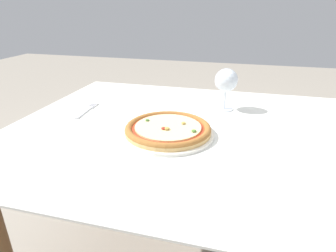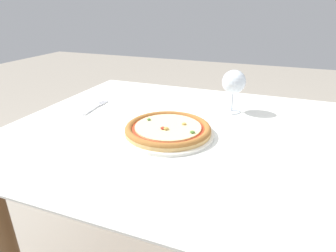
{
  "view_description": "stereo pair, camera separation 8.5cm",
  "coord_description": "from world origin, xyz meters",
  "px_view_note": "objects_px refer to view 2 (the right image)",
  "views": [
    {
      "loc": [
        0.08,
        -0.84,
        1.1
      ],
      "look_at": [
        -0.13,
        -0.06,
        0.75
      ],
      "focal_mm": 30.0,
      "sensor_mm": 36.0,
      "label": 1
    },
    {
      "loc": [
        0.16,
        -0.82,
        1.1
      ],
      "look_at": [
        -0.13,
        -0.06,
        0.75
      ],
      "focal_mm": 30.0,
      "sensor_mm": 36.0,
      "label": 2
    }
  ],
  "objects_px": {
    "dining_table": "(210,155)",
    "wine_glass_far_left": "(234,83)",
    "pizza_plate": "(168,130)",
    "fork": "(96,107)"
  },
  "relations": [
    {
      "from": "dining_table",
      "to": "fork",
      "type": "distance_m",
      "value": 0.5
    },
    {
      "from": "fork",
      "to": "dining_table",
      "type": "bearing_deg",
      "value": -8.06
    },
    {
      "from": "dining_table",
      "to": "wine_glass_far_left",
      "type": "relative_size",
      "value": 8.36
    },
    {
      "from": "dining_table",
      "to": "pizza_plate",
      "type": "distance_m",
      "value": 0.17
    },
    {
      "from": "dining_table",
      "to": "wine_glass_far_left",
      "type": "xyz_separation_m",
      "value": [
        0.03,
        0.22,
        0.2
      ]
    },
    {
      "from": "pizza_plate",
      "to": "fork",
      "type": "xyz_separation_m",
      "value": [
        -0.36,
        0.13,
        -0.01
      ]
    },
    {
      "from": "fork",
      "to": "wine_glass_far_left",
      "type": "relative_size",
      "value": 1.05
    },
    {
      "from": "wine_glass_far_left",
      "to": "dining_table",
      "type": "bearing_deg",
      "value": -96.76
    },
    {
      "from": "pizza_plate",
      "to": "wine_glass_far_left",
      "type": "height_order",
      "value": "wine_glass_far_left"
    },
    {
      "from": "fork",
      "to": "wine_glass_far_left",
      "type": "height_order",
      "value": "wine_glass_far_left"
    }
  ]
}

